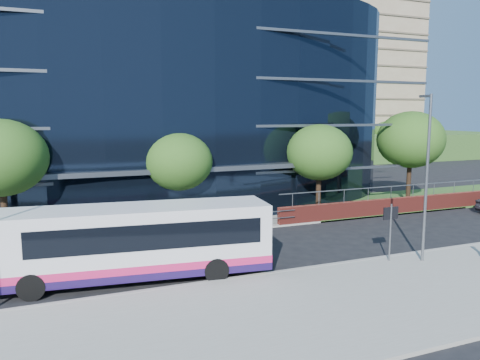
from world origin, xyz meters
name	(u,v)px	position (x,y,z in m)	size (l,w,h in m)	color
ground	(291,265)	(0.00, 0.00, 0.00)	(200.00, 200.00, 0.00)	black
pavement_near	(354,302)	(0.00, -5.00, 0.07)	(80.00, 8.00, 0.15)	gray
kerb	(302,270)	(0.00, -1.00, 0.08)	(80.00, 0.25, 0.16)	gray
yellow_line_outer	(300,270)	(0.00, -0.80, 0.01)	(80.00, 0.08, 0.01)	gold
yellow_line_inner	(298,269)	(0.00, -0.65, 0.01)	(80.00, 0.08, 0.01)	gold
far_forecourt	(129,225)	(-6.00, 11.00, 0.05)	(50.00, 8.00, 0.10)	gray
grass_verge	(471,195)	(24.00, 11.00, 0.06)	(36.00, 8.00, 0.12)	#2D511E
glass_office	(131,104)	(-4.00, 20.85, 8.00)	(44.00, 23.10, 16.00)	black
retaining_wall	(473,199)	(20.00, 7.30, 0.61)	(34.00, 0.40, 2.11)	maroon
guard_railings	(103,231)	(-8.00, 7.00, 0.82)	(24.00, 0.05, 1.10)	slate
apartment_block	(298,92)	(32.00, 57.21, 11.11)	(60.00, 42.00, 30.00)	#2D511E
street_sign	(391,220)	(4.50, -1.59, 2.15)	(0.85, 0.09, 2.80)	slate
tree_far_a	(1,158)	(-13.00, 9.00, 4.86)	(4.95, 4.95, 6.98)	black
tree_far_b	(179,162)	(-3.00, 9.50, 4.21)	(4.29, 4.29, 6.05)	black
tree_far_c	(319,152)	(7.00, 9.00, 4.54)	(4.62, 4.62, 6.51)	black
tree_far_d	(411,140)	(16.00, 10.00, 5.19)	(5.28, 5.28, 7.44)	black
tree_dist_e	(306,132)	(24.00, 40.00, 4.54)	(4.62, 4.62, 6.51)	black
tree_dist_f	(387,133)	(40.00, 42.00, 4.21)	(4.29, 4.29, 6.05)	black
streetlight_east	(427,173)	(6.00, -2.17, 4.44)	(0.15, 0.77, 8.00)	slate
city_bus	(134,242)	(-7.34, 0.78, 1.73)	(12.27, 4.13, 3.26)	silver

